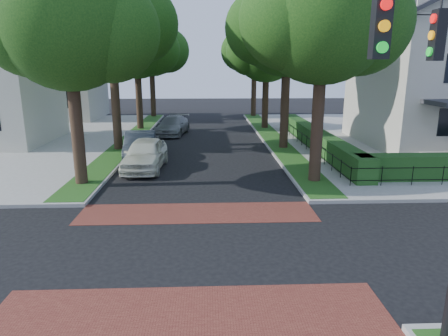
{
  "coord_description": "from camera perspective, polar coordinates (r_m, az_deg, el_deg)",
  "views": [
    {
      "loc": [
        0.43,
        -11.2,
        5.43
      ],
      "look_at": [
        1.04,
        3.85,
        1.6
      ],
      "focal_mm": 32.0,
      "sensor_mm": 36.0,
      "label": 1
    }
  ],
  "objects": [
    {
      "name": "tree_left_back",
      "position": [
        44.86,
        -10.23,
        16.59
      ],
      "size": [
        7.75,
        6.66,
        10.44
      ],
      "color": "black",
      "rests_on": "sidewalk_nw"
    },
    {
      "name": "ground",
      "position": [
        12.46,
        -4.16,
        -11.63
      ],
      "size": [
        120.0,
        120.0,
        0.0
      ],
      "primitive_type": "plane",
      "color": "black",
      "rests_on": "ground"
    },
    {
      "name": "grass_strip_nw",
      "position": [
        31.3,
        -13.07,
        4.21
      ],
      "size": [
        1.6,
        29.8,
        0.02
      ],
      "primitive_type": "cube",
      "color": "#194914",
      "rests_on": "sidewalk_nw"
    },
    {
      "name": "parked_car_middle",
      "position": [
        24.33,
        -11.84,
        3.07
      ],
      "size": [
        2.29,
        5.2,
        1.66
      ],
      "primitive_type": "imported",
      "rotation": [
        0.0,
        0.0,
        0.11
      ],
      "color": "black",
      "rests_on": "ground"
    },
    {
      "name": "tree_right_mid",
      "position": [
        27.07,
        9.24,
        19.52
      ],
      "size": [
        8.25,
        7.09,
        11.22
      ],
      "color": "black",
      "rests_on": "sidewalk_ne"
    },
    {
      "name": "parked_car_front",
      "position": [
        22.01,
        -11.19,
        1.96
      ],
      "size": [
        2.21,
        5.03,
        1.69
      ],
      "primitive_type": "imported",
      "rotation": [
        0.0,
        0.0,
        -0.04
      ],
      "color": "silver",
      "rests_on": "ground"
    },
    {
      "name": "parked_car_rear",
      "position": [
        33.23,
        -7.34,
        6.05
      ],
      "size": [
        2.85,
        5.38,
        1.49
      ],
      "primitive_type": "imported",
      "rotation": [
        0.0,
        0.0,
        -0.16
      ],
      "color": "gray",
      "rests_on": "ground"
    },
    {
      "name": "grass_strip_ne",
      "position": [
        31.15,
        6.9,
        4.43
      ],
      "size": [
        1.6,
        29.8,
        0.02
      ],
      "primitive_type": "cube",
      "color": "#194914",
      "rests_on": "sidewalk_ne"
    },
    {
      "name": "tree_left_mid",
      "position": [
        27.23,
        -15.63,
        19.92
      ],
      "size": [
        8.0,
        6.88,
        11.48
      ],
      "color": "black",
      "rests_on": "sidewalk_nw"
    },
    {
      "name": "tree_right_back",
      "position": [
        44.77,
        4.48,
        16.58
      ],
      "size": [
        7.5,
        6.45,
        10.2
      ],
      "color": "black",
      "rests_on": "sidewalk_ne"
    },
    {
      "name": "hedge_main_road",
      "position": [
        27.59,
        13.01,
        4.14
      ],
      "size": [
        1.0,
        18.0,
        1.2
      ],
      "primitive_type": "cube",
      "color": "#1E4718",
      "rests_on": "sidewalk_ne"
    },
    {
      "name": "tree_right_far",
      "position": [
        35.83,
        6.22,
        16.55
      ],
      "size": [
        7.25,
        6.23,
        9.74
      ],
      "color": "black",
      "rests_on": "sidewalk_ne"
    },
    {
      "name": "house_left_far",
      "position": [
        46.04,
        -23.17,
        12.68
      ],
      "size": [
        10.0,
        9.0,
        10.14
      ],
      "color": "beige",
      "rests_on": "sidewalk_nw"
    },
    {
      "name": "crosswalk_near",
      "position": [
        9.68,
        -4.75,
        -19.9
      ],
      "size": [
        9.0,
        2.2,
        0.01
      ],
      "primitive_type": "cube",
      "color": "maroon",
      "rests_on": "ground"
    },
    {
      "name": "tree_left_near",
      "position": [
        19.41,
        -20.96,
        18.8
      ],
      "size": [
        7.5,
        6.45,
        10.2
      ],
      "color": "black",
      "rests_on": "sidewalk_nw"
    },
    {
      "name": "tree_left_far",
      "position": [
        35.93,
        -12.2,
        16.66
      ],
      "size": [
        7.0,
        6.02,
        9.86
      ],
      "color": "black",
      "rests_on": "sidewalk_nw"
    },
    {
      "name": "fence_main_road",
      "position": [
        27.42,
        11.38,
        3.84
      ],
      "size": [
        0.06,
        18.0,
        0.9
      ],
      "primitive_type": null,
      "color": "black",
      "rests_on": "sidewalk_ne"
    },
    {
      "name": "tree_right_near",
      "position": [
        19.27,
        14.16,
        20.4
      ],
      "size": [
        7.75,
        6.67,
        10.66
      ],
      "color": "black",
      "rests_on": "sidewalk_ne"
    },
    {
      "name": "crosswalk_far",
      "position": [
        15.4,
        -3.8,
        -6.4
      ],
      "size": [
        9.0,
        2.2,
        0.01
      ],
      "primitive_type": "cube",
      "color": "maroon",
      "rests_on": "ground"
    }
  ]
}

